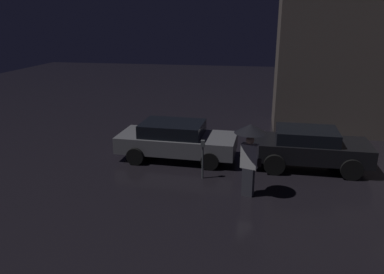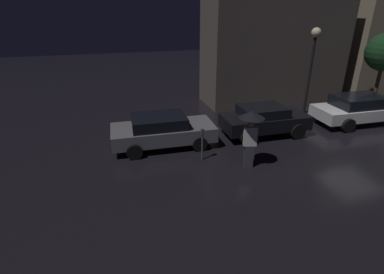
# 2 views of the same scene
# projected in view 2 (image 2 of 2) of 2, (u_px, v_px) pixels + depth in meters

# --- Properties ---
(ground_plane) EXTENTS (60.00, 60.00, 0.00)m
(ground_plane) POSITION_uv_depth(u_px,v_px,m) (360.00, 137.00, 13.73)
(ground_plane) COLOR black
(building_facade_left) EXTENTS (8.39, 3.00, 6.97)m
(building_facade_left) POSITION_uv_depth(u_px,v_px,m) (275.00, 43.00, 17.78)
(building_facade_left) COLOR #564C47
(building_facade_left) RESTS_ON ground
(parked_car_grey) EXTENTS (4.34, 2.05, 1.36)m
(parked_car_grey) POSITION_uv_depth(u_px,v_px,m) (162.00, 130.00, 12.57)
(parked_car_grey) COLOR slate
(parked_car_grey) RESTS_ON ground
(parked_car_black) EXTENTS (3.93, 1.95, 1.38)m
(parked_car_black) POSITION_uv_depth(u_px,v_px,m) (264.00, 119.00, 13.66)
(parked_car_black) COLOR black
(parked_car_black) RESTS_ON ground
(parked_car_white) EXTENTS (4.71, 2.05, 1.43)m
(parked_car_white) POSITION_uv_depth(u_px,v_px,m) (360.00, 109.00, 15.05)
(parked_car_white) COLOR silver
(parked_car_white) RESTS_ON ground
(pedestrian_with_umbrella) EXTENTS (0.91, 0.91, 2.17)m
(pedestrian_with_umbrella) POSITION_uv_depth(u_px,v_px,m) (251.00, 127.00, 10.56)
(pedestrian_with_umbrella) COLOR #383842
(pedestrian_with_umbrella) RESTS_ON ground
(parking_meter) EXTENTS (0.12, 0.10, 1.30)m
(parking_meter) POSITION_uv_depth(u_px,v_px,m) (202.00, 141.00, 11.37)
(parking_meter) COLOR #4C5154
(parking_meter) RESTS_ON ground
(street_lamp_near) EXTENTS (0.49, 0.49, 4.52)m
(street_lamp_near) POSITION_uv_depth(u_px,v_px,m) (313.00, 51.00, 15.39)
(street_lamp_near) COLOR black
(street_lamp_near) RESTS_ON ground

